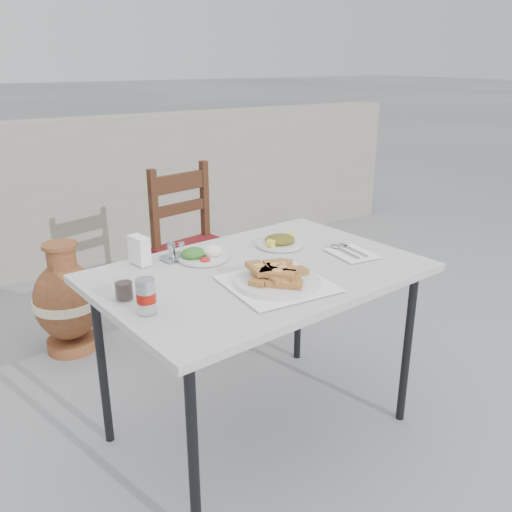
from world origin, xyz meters
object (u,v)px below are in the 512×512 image
condiment_caddy (174,253)px  cola_glass (124,287)px  pide_plate (277,275)px  salad_rice_plate (202,254)px  salad_chopped_plate (280,241)px  cafe_table (259,281)px  napkin_holder (139,250)px  soda_can (146,296)px  terracotta_urn (67,302)px  chair (197,248)px

condiment_caddy → cola_glass: bearing=-139.0°
pide_plate → salad_rice_plate: size_ratio=1.78×
salad_chopped_plate → cafe_table: bearing=-140.2°
napkin_holder → soda_can: bearing=-119.6°
salad_rice_plate → condiment_caddy: 0.12m
salad_rice_plate → soda_can: bearing=-137.0°
salad_chopped_plate → terracotta_urn: (-0.79, 1.02, -0.52)m
terracotta_urn → cafe_table: bearing=-65.9°
cola_glass → condiment_caddy: size_ratio=0.86×
pide_plate → terracotta_urn: 1.59m
napkin_holder → terracotta_urn: size_ratio=0.18×
napkin_holder → condiment_caddy: napkin_holder is taller
soda_can → condiment_caddy: soda_can is taller
pide_plate → cola_glass: bearing=161.0°
cafe_table → cola_glass: bearing=179.0°
napkin_holder → chair: (0.64, 0.78, -0.34)m
condiment_caddy → chair: (0.49, 0.80, -0.30)m
cola_glass → chair: (0.82, 1.09, -0.32)m
napkin_holder → terracotta_urn: napkin_holder is taller
cola_glass → pide_plate: bearing=-19.0°
soda_can → salad_chopped_plate: bearing=23.6°
cafe_table → cola_glass: cola_glass is taller
salad_chopped_plate → cola_glass: bearing=-166.9°
soda_can → chair: (0.79, 1.24, -0.34)m
condiment_caddy → chair: size_ratio=0.11×
soda_can → terracotta_urn: soda_can is taller
salad_chopped_plate → soda_can: bearing=-156.4°
condiment_caddy → salad_rice_plate: bearing=-30.6°
cafe_table → terracotta_urn: bearing=114.1°
condiment_caddy → soda_can: bearing=-124.3°
soda_can → chair: 1.51m
pide_plate → cola_glass: cola_glass is taller
cafe_table → terracotta_urn: cafe_table is taller
cola_glass → napkin_holder: size_ratio=0.83×
pide_plate → soda_can: (-0.52, 0.03, 0.03)m
salad_chopped_plate → terracotta_urn: 1.39m
soda_can → napkin_holder: (0.15, 0.46, -0.00)m
pide_plate → condiment_caddy: pide_plate is taller
pide_plate → terracotta_urn: pide_plate is taller
salad_rice_plate → condiment_caddy: (-0.10, 0.06, 0.01)m
pide_plate → salad_chopped_plate: 0.47m
soda_can → cola_glass: (-0.03, 0.16, -0.02)m
salad_rice_plate → chair: (0.39, 0.87, -0.30)m
cafe_table → soda_can: size_ratio=11.69×
soda_can → terracotta_urn: bearing=89.7°
salad_rice_plate → condiment_caddy: bearing=149.4°
chair → cafe_table: bearing=-114.3°
chair → salad_chopped_plate: bearing=-101.7°
condiment_caddy → salad_chopped_plate: bearing=-10.4°
pide_plate → salad_rice_plate: pide_plate is taller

